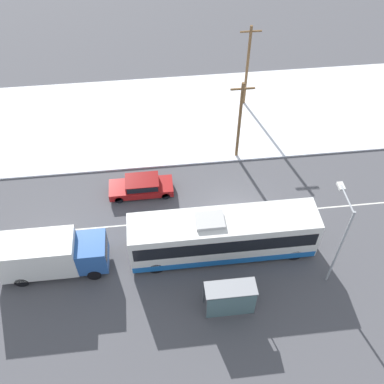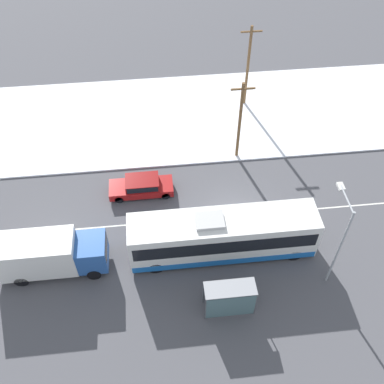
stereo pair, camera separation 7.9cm
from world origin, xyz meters
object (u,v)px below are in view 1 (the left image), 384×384
pedestrian_at_stop (214,288)px  utility_pole_roadside (240,120)px  city_bus (223,236)px  streetlamp (340,233)px  box_truck (48,254)px  utility_pole_snowlot (247,66)px  bus_shelter (231,298)px  sedan_car (142,186)px

pedestrian_at_stop → utility_pole_roadside: size_ratio=0.22×
city_bus → streetlamp: (6.42, -2.50, 2.65)m
city_bus → box_truck: size_ratio=1.72×
streetlamp → utility_pole_snowlot: 18.73m
streetlamp → utility_pole_snowlot: utility_pole_snowlot is taller
streetlamp → utility_pole_snowlot: size_ratio=0.90×
utility_pole_roadside → box_truck: bearing=-146.0°
city_bus → bus_shelter: bearing=-93.1°
streetlamp → city_bus: bearing=158.8°
sedan_car → utility_pole_snowlot: size_ratio=0.62×
streetlamp → utility_pole_roadside: size_ratio=0.98×
utility_pole_snowlot → bus_shelter: bearing=-103.2°
sedan_car → utility_pole_roadside: utility_pole_roadside is taller
sedan_car → utility_pole_snowlot: bearing=-134.0°
sedan_car → bus_shelter: bus_shelter is taller
city_bus → streetlamp: streetlamp is taller
pedestrian_at_stop → utility_pole_roadside: 13.38m
pedestrian_at_stop → streetlamp: 8.28m
utility_pole_roadside → utility_pole_snowlot: bearing=74.4°
sedan_car → utility_pole_roadside: size_ratio=0.68×
city_bus → sedan_car: (-5.19, 5.99, -0.98)m
box_truck → utility_pole_snowlot: 22.90m
box_truck → sedan_car: 8.73m
city_bus → pedestrian_at_stop: (-1.06, -3.32, -0.80)m
box_truck → streetlamp: (17.72, -2.32, 2.72)m
bus_shelter → sedan_car: bearing=115.2°
box_truck → pedestrian_at_stop: bearing=-17.1°
box_truck → utility_pole_roadside: (13.96, 9.41, 2.04)m
sedan_car → utility_pole_snowlot: (9.79, 10.15, 3.25)m
sedan_car → utility_pole_roadside: 8.99m
bus_shelter → utility_pole_roadside: bearing=78.1°
box_truck → pedestrian_at_stop: 10.74m
box_truck → pedestrian_at_stop: (10.24, -3.15, -0.73)m
streetlamp → pedestrian_at_stop: bearing=-173.7°
city_bus → utility_pole_roadside: size_ratio=1.73×
pedestrian_at_stop → utility_pole_roadside: utility_pole_roadside is taller
sedan_car → utility_pole_snowlot: 14.47m
pedestrian_at_stop → bus_shelter: bus_shelter is taller
sedan_car → pedestrian_at_stop: (4.13, -9.32, 0.18)m
sedan_car → bus_shelter: (4.95, -10.52, 0.90)m
bus_shelter → streetlamp: 7.48m
pedestrian_at_stop → streetlamp: (7.48, 0.83, 3.45)m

